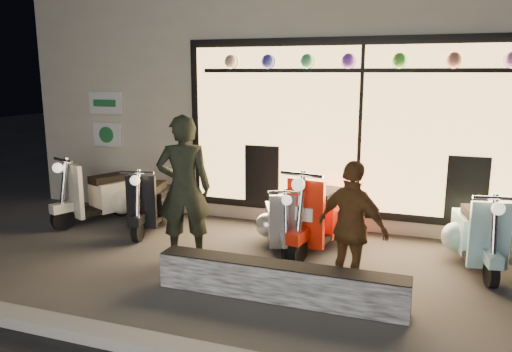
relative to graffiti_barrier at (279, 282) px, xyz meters
The scene contains 10 objects.
ground 0.77m from the graffiti_barrier, 119.56° to the left, with size 40.00×40.00×0.00m, color #383533.
shop_building 5.96m from the graffiti_barrier, 93.70° to the left, with size 10.20×6.23×4.20m.
graffiti_barrier is the anchor object (origin of this frame).
scooter_silver 1.70m from the graffiti_barrier, 106.31° to the left, with size 0.72×1.22×0.89m.
scooter_red 1.84m from the graffiti_barrier, 87.60° to the left, with size 0.68×1.57×1.12m.
scooter_black 3.15m from the graffiti_barrier, 145.46° to the left, with size 0.63×1.37×0.97m.
scooter_cream 4.01m from the graffiti_barrier, 151.93° to the left, with size 0.85×1.44×1.05m.
scooter_blue 2.72m from the graffiti_barrier, 41.59° to the left, with size 0.60×1.40×0.99m.
man 1.83m from the graffiti_barrier, 153.48° to the left, with size 0.68×0.45×1.87m, color black.
woman 0.97m from the graffiti_barrier, 32.56° to the left, with size 0.86×0.36×1.47m, color brown.
Camera 1 is at (1.79, -5.39, 2.38)m, focal length 35.00 mm.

